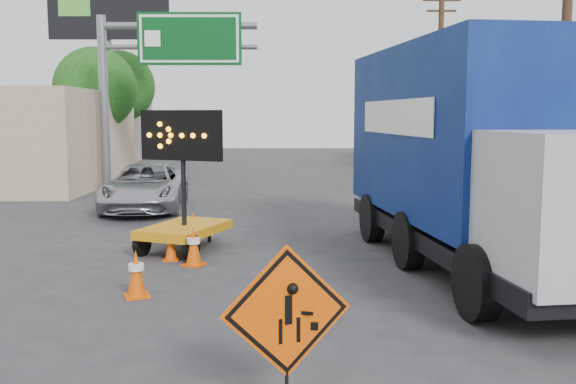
{
  "coord_description": "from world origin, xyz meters",
  "views": [
    {
      "loc": [
        0.64,
        -7.25,
        3.04
      ],
      "look_at": [
        0.66,
        3.36,
        1.74
      ],
      "focal_mm": 40.0,
      "sensor_mm": 36.0,
      "label": 1
    }
  ],
  "objects_px": {
    "box_truck": "(476,167)",
    "arrow_board": "(184,220)",
    "pickup_truck": "(146,187)",
    "construction_sign": "(287,328)"
  },
  "relations": [
    {
      "from": "box_truck",
      "to": "arrow_board",
      "type": "bearing_deg",
      "value": 158.34
    },
    {
      "from": "pickup_truck",
      "to": "box_truck",
      "type": "height_order",
      "value": "box_truck"
    },
    {
      "from": "construction_sign",
      "to": "arrow_board",
      "type": "height_order",
      "value": "arrow_board"
    },
    {
      "from": "box_truck",
      "to": "pickup_truck",
      "type": "bearing_deg",
      "value": 129.07
    },
    {
      "from": "arrow_board",
      "to": "pickup_truck",
      "type": "relative_size",
      "value": 0.6
    },
    {
      "from": "construction_sign",
      "to": "box_truck",
      "type": "height_order",
      "value": "box_truck"
    },
    {
      "from": "pickup_truck",
      "to": "box_truck",
      "type": "xyz_separation_m",
      "value": [
        8.23,
        -7.82,
        1.28
      ]
    },
    {
      "from": "pickup_truck",
      "to": "box_truck",
      "type": "distance_m",
      "value": 11.42
    },
    {
      "from": "arrow_board",
      "to": "box_truck",
      "type": "height_order",
      "value": "box_truck"
    },
    {
      "from": "construction_sign",
      "to": "pickup_truck",
      "type": "distance_m",
      "value": 14.91
    }
  ]
}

